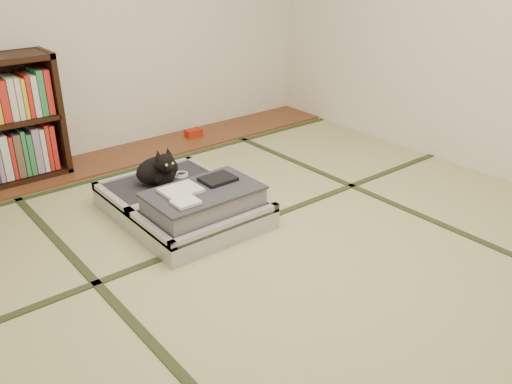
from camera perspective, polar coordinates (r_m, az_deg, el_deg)
floor at (r=3.19m, az=3.26°, el=-6.40°), size 4.50×4.50×0.00m
wood_strip at (r=4.71m, az=-13.21°, el=3.84°), size 4.00×0.50×0.02m
red_item at (r=5.01m, az=-6.60°, el=6.21°), size 0.15×0.09×0.07m
tatami_borders at (r=3.52m, az=-2.11°, el=-3.07°), size 4.00×4.50×0.01m
suitcase at (r=3.54m, az=-7.38°, el=-1.22°), size 0.78×1.04×0.31m
cat at (r=3.70m, az=-10.13°, el=2.29°), size 0.35×0.35×0.28m
cable_coil at (r=3.84m, az=-7.92°, el=1.82°), size 0.11×0.11×0.03m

